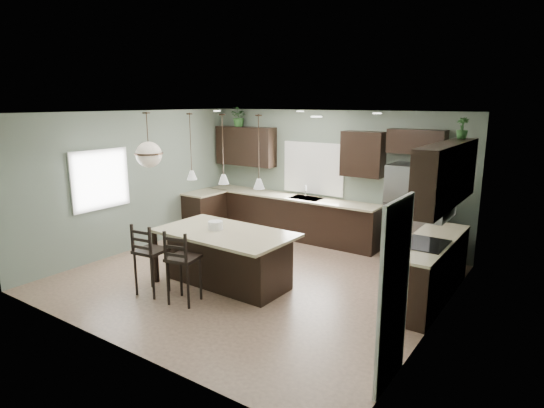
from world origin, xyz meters
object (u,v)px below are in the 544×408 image
at_px(plant_back_left, 239,117).
at_px(bar_stool_center, 184,266).
at_px(bar_stool_left, 151,258).
at_px(refrigerator, 412,214).
at_px(serving_dish, 215,225).
at_px(kitchen_island, 225,259).

bearing_deg(plant_back_left, bar_stool_center, -62.79).
xyz_separation_m(bar_stool_left, plant_back_left, (-1.36, 3.96, 2.05)).
bearing_deg(bar_stool_center, plant_back_left, 104.86).
bearing_deg(bar_stool_left, plant_back_left, 101.79).
bearing_deg(refrigerator, bar_stool_center, -120.44).
distance_m(serving_dish, plant_back_left, 3.95).
xyz_separation_m(serving_dish, plant_back_left, (-1.90, 3.05, 1.63)).
distance_m(kitchen_island, serving_dish, 0.57).
relative_size(refrigerator, bar_stool_left, 1.59).
bearing_deg(kitchen_island, bar_stool_center, -94.42).
bearing_deg(serving_dish, kitchen_island, -1.15).
relative_size(refrigerator, bar_stool_center, 1.60).
bearing_deg(serving_dish, refrigerator, 51.25).
distance_m(kitchen_island, bar_stool_left, 1.18).
xyz_separation_m(kitchen_island, serving_dish, (-0.20, 0.00, 0.53)).
height_order(kitchen_island, serving_dish, serving_dish).
distance_m(refrigerator, bar_stool_left, 4.77).
bearing_deg(bar_stool_center, bar_stool_left, 171.89).
xyz_separation_m(refrigerator, kitchen_island, (-2.12, -2.90, -0.46)).
xyz_separation_m(refrigerator, serving_dish, (-2.32, -2.90, 0.07)).
bearing_deg(refrigerator, bar_stool_left, -126.97).
bearing_deg(kitchen_island, serving_dish, -180.00).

